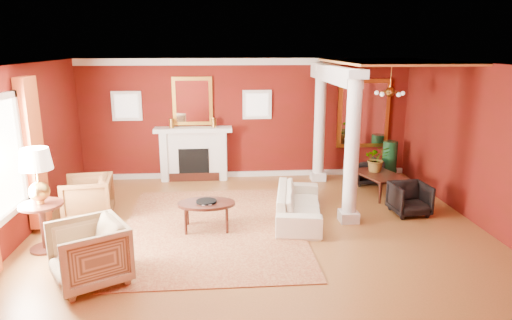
{
  "coord_description": "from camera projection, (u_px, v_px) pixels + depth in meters",
  "views": [
    {
      "loc": [
        -0.67,
        -7.52,
        3.22
      ],
      "look_at": [
        -0.01,
        0.58,
        1.15
      ],
      "focal_mm": 32.0,
      "sensor_mm": 36.0,
      "label": 1
    }
  ],
  "objects": [
    {
      "name": "ground",
      "position": [
        259.0,
        231.0,
        8.11
      ],
      "size": [
        8.0,
        8.0,
        0.0
      ],
      "primitive_type": "plane",
      "color": "brown",
      "rests_on": "ground"
    },
    {
      "name": "room_shell",
      "position": [
        259.0,
        118.0,
        7.61
      ],
      "size": [
        8.04,
        7.04,
        2.92
      ],
      "color": "#5A0E0C",
      "rests_on": "ground"
    },
    {
      "name": "fireplace",
      "position": [
        194.0,
        154.0,
        11.05
      ],
      "size": [
        1.85,
        0.42,
        1.29
      ],
      "color": "silver",
      "rests_on": "ground"
    },
    {
      "name": "overmantel_mirror",
      "position": [
        192.0,
        101.0,
        10.88
      ],
      "size": [
        0.95,
        0.07,
        1.15
      ],
      "color": "yellow",
      "rests_on": "fireplace"
    },
    {
      "name": "flank_window_left",
      "position": [
        127.0,
        106.0,
        10.79
      ],
      "size": [
        0.7,
        0.07,
        0.7
      ],
      "color": "silver",
      "rests_on": "room_shell"
    },
    {
      "name": "flank_window_right",
      "position": [
        257.0,
        105.0,
        11.03
      ],
      "size": [
        0.7,
        0.07,
        0.7
      ],
      "color": "silver",
      "rests_on": "room_shell"
    },
    {
      "name": "left_window",
      "position": [
        6.0,
        167.0,
        6.87
      ],
      "size": [
        0.21,
        2.55,
        2.6
      ],
      "color": "white",
      "rests_on": "room_shell"
    },
    {
      "name": "column_front",
      "position": [
        352.0,
        147.0,
        8.18
      ],
      "size": [
        0.36,
        0.36,
        2.8
      ],
      "color": "silver",
      "rests_on": "ground"
    },
    {
      "name": "column_back",
      "position": [
        320.0,
        122.0,
        10.79
      ],
      "size": [
        0.36,
        0.36,
        2.8
      ],
      "color": "silver",
      "rests_on": "ground"
    },
    {
      "name": "header_beam",
      "position": [
        333.0,
        74.0,
        9.43
      ],
      "size": [
        0.3,
        3.2,
        0.32
      ],
      "primitive_type": "cube",
      "color": "silver",
      "rests_on": "column_front"
    },
    {
      "name": "amber_ceiling",
      "position": [
        391.0,
        62.0,
        9.32
      ],
      "size": [
        2.3,
        3.4,
        0.04
      ],
      "primitive_type": "cube",
      "color": "#E38F42",
      "rests_on": "room_shell"
    },
    {
      "name": "dining_mirror",
      "position": [
        364.0,
        114.0,
        11.29
      ],
      "size": [
        1.3,
        0.07,
        1.7
      ],
      "color": "yellow",
      "rests_on": "room_shell"
    },
    {
      "name": "chandelier",
      "position": [
        390.0,
        92.0,
        9.52
      ],
      "size": [
        0.6,
        0.62,
        0.75
      ],
      "color": "#AE8536",
      "rests_on": "room_shell"
    },
    {
      "name": "crown_trim",
      "position": [
        247.0,
        62.0,
        10.76
      ],
      "size": [
        8.0,
        0.08,
        0.16
      ],
      "primitive_type": "cube",
      "color": "silver",
      "rests_on": "room_shell"
    },
    {
      "name": "base_trim",
      "position": [
        247.0,
        174.0,
        11.44
      ],
      "size": [
        8.0,
        0.08,
        0.12
      ],
      "primitive_type": "cube",
      "color": "silver",
      "rests_on": "ground"
    },
    {
      "name": "rug",
      "position": [
        213.0,
        228.0,
        8.21
      ],
      "size": [
        3.19,
        4.25,
        0.02
      ],
      "primitive_type": "cube",
      "rotation": [
        0.0,
        0.0,
        0.0
      ],
      "color": "maroon",
      "rests_on": "ground"
    },
    {
      "name": "sofa",
      "position": [
        299.0,
        199.0,
        8.56
      ],
      "size": [
        0.92,
        2.11,
        0.8
      ],
      "primitive_type": "imported",
      "rotation": [
        0.0,
        0.0,
        1.4
      ],
      "color": "beige",
      "rests_on": "ground"
    },
    {
      "name": "armchair_leopard",
      "position": [
        88.0,
        195.0,
        8.62
      ],
      "size": [
        0.91,
        0.96,
        0.89
      ],
      "primitive_type": "imported",
      "rotation": [
        0.0,
        0.0,
        -1.45
      ],
      "color": "black",
      "rests_on": "ground"
    },
    {
      "name": "armchair_stripe",
      "position": [
        89.0,
        251.0,
        6.23
      ],
      "size": [
        1.22,
        1.24,
        0.96
      ],
      "primitive_type": "imported",
      "rotation": [
        0.0,
        0.0,
        -1.05
      ],
      "color": "tan",
      "rests_on": "ground"
    },
    {
      "name": "coffee_table",
      "position": [
        206.0,
        205.0,
        8.04
      ],
      "size": [
        1.02,
        1.02,
        0.51
      ],
      "rotation": [
        0.0,
        0.0,
        -0.13
      ],
      "color": "black",
      "rests_on": "ground"
    },
    {
      "name": "coffee_book",
      "position": [
        201.0,
        197.0,
        7.94
      ],
      "size": [
        0.17,
        0.02,
        0.24
      ],
      "primitive_type": "imported",
      "rotation": [
        0.0,
        0.0,
        0.04
      ],
      "color": "black",
      "rests_on": "coffee_table"
    },
    {
      "name": "side_table",
      "position": [
        38.0,
        181.0,
        7.08
      ],
      "size": [
        0.67,
        0.67,
        1.68
      ],
      "rotation": [
        0.0,
        0.0,
        0.0
      ],
      "color": "black",
      "rests_on": "ground"
    },
    {
      "name": "dining_table",
      "position": [
        376.0,
        176.0,
        10.08
      ],
      "size": [
        0.86,
        1.45,
        0.76
      ],
      "primitive_type": "imported",
      "rotation": [
        0.0,
        0.0,
        1.86
      ],
      "color": "black",
      "rests_on": "ground"
    },
    {
      "name": "dining_chair_near",
      "position": [
        410.0,
        197.0,
        8.82
      ],
      "size": [
        0.72,
        0.68,
        0.69
      ],
      "primitive_type": "imported",
      "rotation": [
        0.0,
        0.0,
        0.08
      ],
      "color": "black",
      "rests_on": "ground"
    },
    {
      "name": "dining_chair_far",
      "position": [
        366.0,
        170.0,
        10.81
      ],
      "size": [
        0.69,
        0.65,
        0.65
      ],
      "primitive_type": "imported",
      "rotation": [
        0.0,
        0.0,
        3.23
      ],
      "color": "black",
      "rests_on": "ground"
    },
    {
      "name": "green_urn",
      "position": [
        389.0,
        164.0,
        11.18
      ],
      "size": [
        0.4,
        0.4,
        0.95
      ],
      "color": "#12391C",
      "rests_on": "ground"
    },
    {
      "name": "potted_plant",
      "position": [
        377.0,
        149.0,
        9.97
      ],
      "size": [
        0.6,
        0.65,
        0.46
      ],
      "primitive_type": "imported",
      "rotation": [
        0.0,
        0.0,
        -0.13
      ],
      "color": "#26591E",
      "rests_on": "dining_table"
    }
  ]
}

